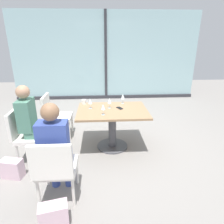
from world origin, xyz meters
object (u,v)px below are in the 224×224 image
(chair_far_left, at_px, (55,113))
(person_front_left, at_px, (55,147))
(wine_glass_3, at_px, (123,97))
(dining_table_main, at_px, (112,120))
(chair_front_left, at_px, (55,167))
(wine_glass_0, at_px, (103,107))
(coffee_cup, at_px, (84,102))
(handbag_1, at_px, (12,169))
(person_side_end, at_px, (31,121))
(wine_glass_1, at_px, (109,101))
(wine_glass_2, at_px, (90,101))
(handbag_0, at_px, (54,216))
(cell_phone_on_table, at_px, (120,108))
(chair_side_end, at_px, (26,133))

(chair_far_left, xyz_separation_m, person_front_left, (0.37, -1.65, 0.20))
(chair_far_left, bearing_deg, wine_glass_3, -6.55)
(dining_table_main, relative_size, chair_front_left, 1.39)
(chair_front_left, bearing_deg, chair_far_left, 101.92)
(wine_glass_0, relative_size, wine_glass_3, 1.00)
(wine_glass_0, relative_size, coffee_cup, 2.06)
(dining_table_main, bearing_deg, handbag_1, -152.89)
(dining_table_main, xyz_separation_m, person_front_left, (-0.75, -1.15, 0.16))
(chair_front_left, xyz_separation_m, person_side_end, (-0.53, 0.93, 0.20))
(person_side_end, height_order, wine_glass_0, person_side_end)
(wine_glass_1, relative_size, handbag_1, 0.62)
(dining_table_main, xyz_separation_m, chair_far_left, (-1.12, 0.50, -0.04))
(chair_far_left, distance_m, wine_glass_1, 1.20)
(chair_front_left, height_order, chair_far_left, same)
(chair_far_left, relative_size, handbag_1, 2.90)
(person_side_end, relative_size, wine_glass_0, 6.81)
(wine_glass_2, bearing_deg, wine_glass_3, 22.70)
(wine_glass_2, xyz_separation_m, coffee_cup, (-0.13, 0.26, -0.09))
(person_front_left, bearing_deg, handbag_0, -87.20)
(wine_glass_1, xyz_separation_m, cell_phone_on_table, (0.18, -0.03, -0.13))
(person_side_end, distance_m, wine_glass_3, 1.66)
(person_front_left, xyz_separation_m, wine_glass_3, (0.97, 1.50, 0.16))
(wine_glass_3, distance_m, cell_phone_on_table, 0.32)
(coffee_cup, height_order, handbag_0, coffee_cup)
(person_front_left, xyz_separation_m, handbag_1, (-0.75, 0.39, -0.56))
(dining_table_main, relative_size, cell_phone_on_table, 8.43)
(wine_glass_3, bearing_deg, wine_glass_2, -157.30)
(chair_side_end, height_order, handbag_1, chair_side_end)
(chair_front_left, bearing_deg, wine_glass_1, 62.61)
(wine_glass_3, xyz_separation_m, handbag_0, (-0.95, -1.96, -0.72))
(wine_glass_3, bearing_deg, chair_side_end, -157.27)
(chair_side_end, distance_m, handbag_0, 1.49)
(chair_front_left, bearing_deg, person_side_end, 119.91)
(chair_front_left, distance_m, coffee_cup, 1.65)
(wine_glass_2, height_order, cell_phone_on_table, wine_glass_2)
(chair_front_left, height_order, handbag_1, chair_front_left)
(chair_side_end, bearing_deg, chair_far_left, 71.84)
(cell_phone_on_table, bearing_deg, person_front_left, -153.19)
(person_side_end, height_order, handbag_1, person_side_end)
(chair_far_left, height_order, handbag_1, chair_far_left)
(chair_front_left, distance_m, wine_glass_3, 1.91)
(chair_far_left, relative_size, wine_glass_2, 4.70)
(wine_glass_1, height_order, coffee_cup, wine_glass_1)
(chair_front_left, relative_size, cell_phone_on_table, 6.04)
(dining_table_main, relative_size, wine_glass_3, 6.56)
(person_front_left, relative_size, cell_phone_on_table, 8.75)
(chair_far_left, relative_size, cell_phone_on_table, 6.04)
(coffee_cup, bearing_deg, person_front_left, -98.77)
(wine_glass_0, bearing_deg, wine_glass_1, 69.96)
(person_side_end, height_order, wine_glass_2, person_side_end)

